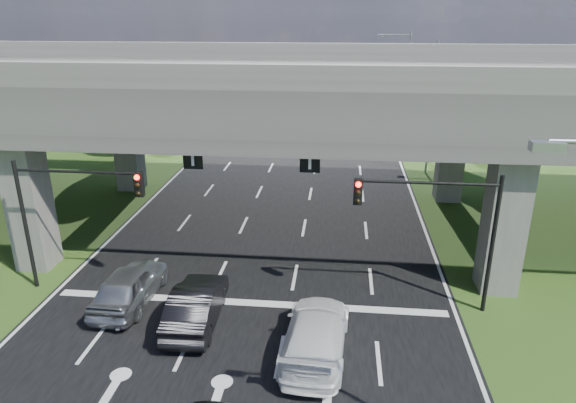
% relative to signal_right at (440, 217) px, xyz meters
% --- Properties ---
extents(ground, '(160.00, 160.00, 0.00)m').
position_rel_signal_right_xyz_m(ground, '(-7.82, -3.94, -4.19)').
color(ground, '#2C4E19').
rests_on(ground, ground).
extents(road, '(18.00, 120.00, 0.03)m').
position_rel_signal_right_xyz_m(road, '(-7.82, 6.06, -4.17)').
color(road, black).
rests_on(road, ground).
extents(overpass, '(80.00, 15.00, 10.00)m').
position_rel_signal_right_xyz_m(overpass, '(-7.82, 8.06, 3.73)').
color(overpass, '#33312E').
rests_on(overpass, ground).
extents(warehouse, '(20.00, 10.00, 4.00)m').
position_rel_signal_right_xyz_m(warehouse, '(-33.82, 31.06, -2.19)').
color(warehouse, '#9E9E99').
rests_on(warehouse, ground).
extents(signal_right, '(5.76, 0.54, 6.00)m').
position_rel_signal_right_xyz_m(signal_right, '(0.00, 0.00, 0.00)').
color(signal_right, black).
rests_on(signal_right, ground).
extents(signal_left, '(5.76, 0.54, 6.00)m').
position_rel_signal_right_xyz_m(signal_left, '(-15.65, 0.00, 0.00)').
color(signal_left, black).
rests_on(signal_left, ground).
extents(streetlight_far, '(3.38, 0.25, 10.00)m').
position_rel_signal_right_xyz_m(streetlight_far, '(2.27, 20.06, 1.66)').
color(streetlight_far, gray).
rests_on(streetlight_far, ground).
extents(streetlight_beyond, '(3.38, 0.25, 10.00)m').
position_rel_signal_right_xyz_m(streetlight_beyond, '(2.27, 36.06, 1.66)').
color(streetlight_beyond, gray).
rests_on(streetlight_beyond, ground).
extents(tree_left_near, '(4.50, 4.50, 7.80)m').
position_rel_signal_right_xyz_m(tree_left_near, '(-21.78, 22.06, 0.63)').
color(tree_left_near, black).
rests_on(tree_left_near, ground).
extents(tree_left_mid, '(3.91, 3.90, 6.76)m').
position_rel_signal_right_xyz_m(tree_left_mid, '(-24.78, 30.06, -0.01)').
color(tree_left_mid, black).
rests_on(tree_left_mid, ground).
extents(tree_left_far, '(4.80, 4.80, 8.32)m').
position_rel_signal_right_xyz_m(tree_left_far, '(-20.78, 38.06, 0.95)').
color(tree_left_far, black).
rests_on(tree_left_far, ground).
extents(tree_right_near, '(4.20, 4.20, 7.28)m').
position_rel_signal_right_xyz_m(tree_right_near, '(5.22, 24.06, 0.31)').
color(tree_right_near, black).
rests_on(tree_right_near, ground).
extents(tree_right_mid, '(3.91, 3.90, 6.76)m').
position_rel_signal_right_xyz_m(tree_right_mid, '(8.22, 32.06, -0.01)').
color(tree_right_mid, black).
rests_on(tree_right_mid, ground).
extents(tree_right_far, '(4.50, 4.50, 7.80)m').
position_rel_signal_right_xyz_m(tree_right_far, '(4.22, 40.06, 0.63)').
color(tree_right_far, black).
rests_on(tree_right_far, ground).
extents(car_silver, '(2.14, 5.01, 1.69)m').
position_rel_signal_right_xyz_m(car_silver, '(-12.87, -0.94, -3.31)').
color(car_silver, '#ABAEB3').
rests_on(car_silver, road).
extents(car_dark, '(1.93, 5.05, 1.64)m').
position_rel_signal_right_xyz_m(car_dark, '(-9.62, -2.10, -3.33)').
color(car_dark, black).
rests_on(car_dark, road).
extents(car_white, '(2.59, 5.69, 1.61)m').
position_rel_signal_right_xyz_m(car_white, '(-4.74, -3.58, -3.35)').
color(car_white, white).
rests_on(car_white, road).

